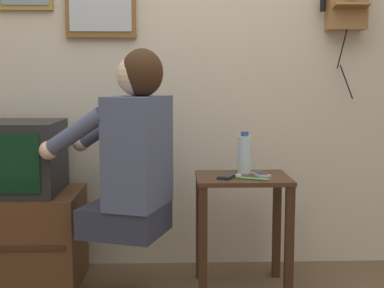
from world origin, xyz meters
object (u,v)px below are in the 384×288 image
toothbrush (250,178)px  water_bottle (245,154)px  person (132,150)px  television (8,157)px  cell_phone_held (227,177)px  cell_phone_spare (261,174)px

toothbrush → water_bottle: bearing=25.7°
person → television: person is taller
person → cell_phone_held: bearing=-61.8°
cell_phone_held → water_bottle: size_ratio=0.65×
television → cell_phone_held: 1.11m
television → cell_phone_held: television is taller
cell_phone_held → toothbrush: size_ratio=0.88×
television → water_bottle: bearing=-0.9°
television → toothbrush: bearing=-9.2°
cell_phone_held → cell_phone_spare: same height
person → cell_phone_spare: (0.63, 0.13, -0.14)m
toothbrush → cell_phone_held: bearing=89.1°
toothbrush → television: bearing=105.3°
cell_phone_held → water_bottle: (0.10, 0.13, 0.09)m
television → cell_phone_spare: bearing=-3.7°
cell_phone_held → toothbrush: (0.10, -0.05, 0.00)m
television → cell_phone_held: (1.10, -0.15, -0.08)m
cell_phone_held → toothbrush: bearing=2.5°
person → toothbrush: bearing=-68.4°
cell_phone_held → toothbrush: 0.11m
television → toothbrush: (1.20, -0.20, -0.08)m
person → toothbrush: size_ratio=5.59×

